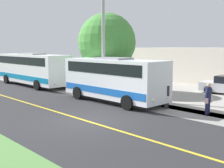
{
  "coord_description": "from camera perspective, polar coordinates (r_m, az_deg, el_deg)",
  "views": [
    {
      "loc": [
        8.61,
        10.84,
        3.73
      ],
      "look_at": [
        -3.5,
        -1.73,
        1.4
      ],
      "focal_mm": 44.77,
      "sensor_mm": 36.0,
      "label": 1
    }
  ],
  "objects": [
    {
      "name": "shuttle_bus_front",
      "position": [
        18.92,
        0.31,
        1.32
      ],
      "size": [
        2.68,
        7.93,
        3.02
      ],
      "color": "white",
      "rests_on": "ground"
    },
    {
      "name": "pedestrian_with_bags",
      "position": [
        16.37,
        19.03,
        -2.64
      ],
      "size": [
        0.72,
        0.34,
        1.74
      ],
      "color": "#1E2347",
      "rests_on": "ground"
    },
    {
      "name": "tree_curbside",
      "position": [
        23.52,
        -1.06,
        8.51
      ],
      "size": [
        4.84,
        4.84,
        6.53
      ],
      "color": "brown",
      "rests_on": "ground"
    },
    {
      "name": "road_centre_line",
      "position": [
        14.33,
        -5.34,
        -7.48
      ],
      "size": [
        0.16,
        100.0,
        0.0
      ],
      "primitive_type": "cube",
      "color": "gold",
      "rests_on": "ground"
    },
    {
      "name": "ground_plane",
      "position": [
        14.33,
        -5.34,
        -7.51
      ],
      "size": [
        120.0,
        120.0,
        0.0
      ],
      "primitive_type": "plane",
      "color": "#548442"
    },
    {
      "name": "road_surface",
      "position": [
        14.33,
        -5.34,
        -7.5
      ],
      "size": [
        8.0,
        100.0,
        0.01
      ],
      "primitive_type": "cube",
      "color": "#28282B",
      "rests_on": "ground"
    },
    {
      "name": "transit_bus_rear",
      "position": [
        28.17,
        -15.97,
        3.21
      ],
      "size": [
        2.78,
        10.23,
        3.12
      ],
      "color": "white",
      "rests_on": "ground"
    },
    {
      "name": "sidewalk",
      "position": [
        17.94,
        7.78,
        -4.45
      ],
      "size": [
        2.4,
        100.0,
        0.01
      ],
      "primitive_type": "cube",
      "color": "gray",
      "rests_on": "ground"
    },
    {
      "name": "street_light_pole",
      "position": [
        20.2,
        -2.07,
        9.59
      ],
      "size": [
        1.97,
        0.24,
        8.04
      ],
      "color": "#9E9EA3",
      "rests_on": "ground"
    },
    {
      "name": "pedestrian_waiting",
      "position": [
        17.18,
        11.07,
        -2.13
      ],
      "size": [
        0.72,
        0.34,
        1.63
      ],
      "color": "#262628",
      "rests_on": "ground"
    }
  ]
}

